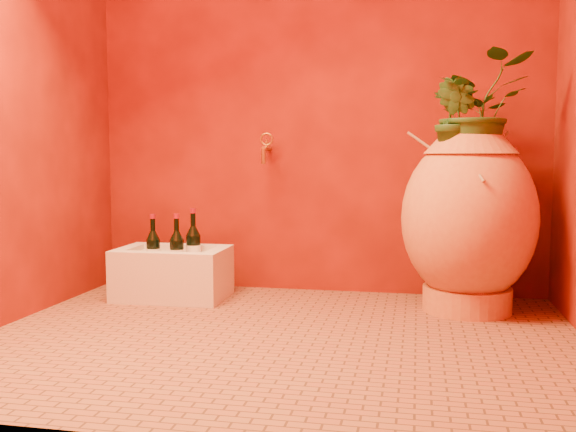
% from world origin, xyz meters
% --- Properties ---
extents(floor, '(2.50, 2.50, 0.00)m').
position_xyz_m(floor, '(0.00, 0.00, 0.00)').
color(floor, brown).
rests_on(floor, ground).
extents(wall_back, '(2.50, 0.02, 2.50)m').
position_xyz_m(wall_back, '(0.00, 1.00, 1.25)').
color(wall_back, '#590E05').
rests_on(wall_back, ground).
extents(wall_left, '(0.02, 2.00, 2.50)m').
position_xyz_m(wall_left, '(-1.25, 0.00, 1.25)').
color(wall_left, '#590E05').
rests_on(wall_left, ground).
extents(amphora, '(0.86, 0.86, 0.93)m').
position_xyz_m(amphora, '(0.80, 0.65, 0.46)').
color(amphora, '#C17836').
rests_on(amphora, floor).
extents(stone_basin, '(0.58, 0.40, 0.27)m').
position_xyz_m(stone_basin, '(-0.72, 0.64, 0.13)').
color(stone_basin, beige).
rests_on(stone_basin, floor).
extents(wine_bottle_a, '(0.08, 0.08, 0.31)m').
position_xyz_m(wine_bottle_a, '(-0.81, 0.60, 0.26)').
color(wine_bottle_a, black).
rests_on(wine_bottle_a, stone_basin).
extents(wine_bottle_b, '(0.08, 0.08, 0.31)m').
position_xyz_m(wine_bottle_b, '(-0.67, 0.58, 0.26)').
color(wine_bottle_b, black).
rests_on(wine_bottle_b, stone_basin).
extents(wine_bottle_c, '(0.08, 0.08, 0.33)m').
position_xyz_m(wine_bottle_c, '(-0.62, 0.70, 0.27)').
color(wine_bottle_c, black).
rests_on(wine_bottle_c, stone_basin).
extents(wall_tap, '(0.08, 0.16, 0.17)m').
position_xyz_m(wall_tap, '(-0.27, 0.91, 0.81)').
color(wall_tap, '#A67F26').
rests_on(wall_tap, wall_back).
extents(plant_main, '(0.61, 0.58, 0.53)m').
position_xyz_m(plant_main, '(0.82, 0.67, 0.98)').
color(plant_main, '#204719').
rests_on(plant_main, amphora).
extents(plant_side, '(0.26, 0.27, 0.38)m').
position_xyz_m(plant_side, '(0.73, 0.57, 0.93)').
color(plant_side, '#204719').
rests_on(plant_side, amphora).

